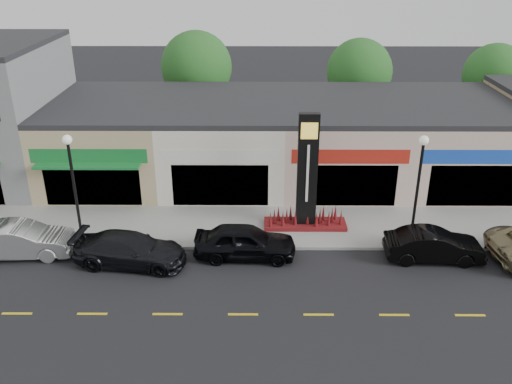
% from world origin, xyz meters
% --- Properties ---
extents(ground, '(120.00, 120.00, 0.00)m').
position_xyz_m(ground, '(0.00, 0.00, 0.00)').
color(ground, black).
rests_on(ground, ground).
extents(sidewalk, '(52.00, 4.30, 0.15)m').
position_xyz_m(sidewalk, '(0.00, 4.35, 0.07)').
color(sidewalk, gray).
rests_on(sidewalk, ground).
extents(curb, '(52.00, 0.20, 0.15)m').
position_xyz_m(curb, '(0.00, 2.10, 0.07)').
color(curb, gray).
rests_on(curb, ground).
extents(shop_beige, '(7.00, 10.85, 4.80)m').
position_xyz_m(shop_beige, '(-8.50, 11.46, 2.40)').
color(shop_beige, tan).
rests_on(shop_beige, ground).
extents(shop_cream, '(7.00, 10.01, 4.80)m').
position_xyz_m(shop_cream, '(-1.50, 11.47, 2.40)').
color(shop_cream, beige).
rests_on(shop_cream, ground).
extents(shop_pink_w, '(7.00, 10.01, 4.80)m').
position_xyz_m(shop_pink_w, '(5.50, 11.47, 2.40)').
color(shop_pink_w, '#CEAC9C').
rests_on(shop_pink_w, ground).
extents(shop_pink_e, '(7.00, 10.01, 4.80)m').
position_xyz_m(shop_pink_e, '(12.50, 11.47, 2.40)').
color(shop_pink_e, '#CEAC9C').
rests_on(shop_pink_e, ground).
extents(tree_rear_west, '(5.20, 5.20, 7.83)m').
position_xyz_m(tree_rear_west, '(-4.00, 19.50, 5.22)').
color(tree_rear_west, '#382619').
rests_on(tree_rear_west, ground).
extents(tree_rear_mid, '(4.80, 4.80, 7.29)m').
position_xyz_m(tree_rear_mid, '(8.00, 19.50, 4.88)').
color(tree_rear_mid, '#382619').
rests_on(tree_rear_mid, ground).
extents(tree_rear_east, '(4.60, 4.60, 6.94)m').
position_xyz_m(tree_rear_east, '(18.00, 19.50, 4.63)').
color(tree_rear_east, '#382619').
rests_on(tree_rear_east, ground).
extents(lamp_west_near, '(0.44, 0.44, 5.47)m').
position_xyz_m(lamp_west_near, '(-8.00, 2.50, 3.48)').
color(lamp_west_near, black).
rests_on(lamp_west_near, sidewalk).
extents(lamp_east_near, '(0.44, 0.44, 5.47)m').
position_xyz_m(lamp_east_near, '(8.00, 2.50, 3.48)').
color(lamp_east_near, black).
rests_on(lamp_east_near, sidewalk).
extents(pylon_sign, '(4.20, 1.30, 6.00)m').
position_xyz_m(pylon_sign, '(3.00, 4.20, 2.27)').
color(pylon_sign, '#5F1016').
rests_on(pylon_sign, sidewalk).
extents(car_white_van, '(2.03, 5.00, 1.61)m').
position_xyz_m(car_white_van, '(-10.54, 1.47, 0.81)').
color(car_white_van, '#BCBCBC').
rests_on(car_white_van, ground).
extents(car_dark_sedan, '(2.71, 5.33, 1.48)m').
position_xyz_m(car_dark_sedan, '(-5.24, 0.74, 0.74)').
color(car_dark_sedan, black).
rests_on(car_dark_sedan, ground).
extents(car_black_sedan, '(2.03, 4.77, 1.61)m').
position_xyz_m(car_black_sedan, '(-0.03, 1.40, 0.80)').
color(car_black_sedan, black).
rests_on(car_black_sedan, ground).
extents(car_black_conv, '(1.70, 4.52, 1.47)m').
position_xyz_m(car_black_conv, '(8.70, 1.22, 0.74)').
color(car_black_conv, black).
rests_on(car_black_conv, ground).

